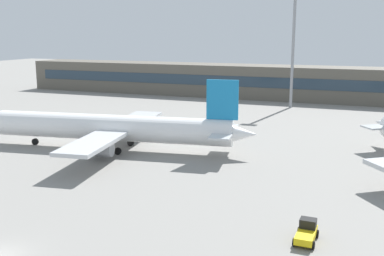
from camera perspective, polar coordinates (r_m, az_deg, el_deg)
ground_plane at (r=73.37m, az=-0.94°, el=-2.22°), size 400.00×400.00×0.00m
terminal_building at (r=128.80m, az=9.11°, el=5.72°), size 146.77×12.13×9.00m
airplane_near at (r=71.51m, az=-10.29°, el=0.03°), size 45.30×31.85×11.22m
baggage_tug_yellow at (r=41.83m, az=14.11°, el=-12.47°), size 1.89×3.64×1.75m
floodlight_tower_west at (r=112.22m, az=12.56°, el=11.06°), size 3.20×0.80×29.65m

